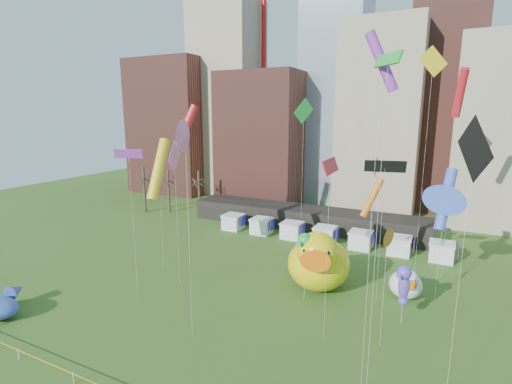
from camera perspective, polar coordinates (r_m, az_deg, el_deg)
The scene contains 25 objects.
skyline at distance 77.42m, azimuth 17.06°, elevation 13.57°, with size 101.00×23.00×68.00m.
pavilion at distance 62.64m, azimuth 7.35°, elevation -3.81°, with size 38.00×6.00×3.20m, color black.
vendor_tents at distance 55.86m, azimuth 10.18°, elevation -6.37°, with size 33.24×2.80×2.40m.
bare_trees at distance 73.42m, azimuth -12.65°, elevation 0.23°, with size 8.44×6.44×8.50m.
big_duck at distance 41.04m, azimuth 9.22°, elevation -10.05°, with size 8.04×9.60×6.87m.
small_duck at distance 42.12m, azimuth 21.32°, elevation -12.52°, with size 3.90×4.70×3.38m.
seahorse_green at distance 38.22m, azimuth 7.29°, elevation -8.59°, with size 1.72×2.00×6.84m.
seahorse_purple at distance 36.30m, azimuth 21.10°, elevation -12.40°, with size 1.61×1.80×5.46m.
kite_0 at distance 29.59m, azimuth 10.95°, elevation 3.68°, with size 0.60×3.59×14.84m.
kite_1 at distance 40.03m, azimuth -12.00°, elevation 4.86°, with size 0.98×3.18×15.47m.
kite_2 at distance 36.73m, azimuth 18.58°, elevation 3.55°, with size 3.65×1.22×14.04m.
kite_3 at distance 22.18m, azimuth 18.95°, elevation 17.31°, with size 1.68×1.86×21.31m.
kite_4 at distance 46.34m, azimuth 24.73°, elevation 16.62°, with size 2.78×1.67×25.11m.
kite_5 at distance 41.08m, azimuth 26.29°, elevation -0.98°, with size 1.84×3.64×13.08m.
kite_6 at distance 30.70m, azimuth 18.89°, elevation -6.44°, with size 0.48×1.41×9.77m.
kite_7 at distance 23.30m, azimuth 18.10°, elevation 17.79°, with size 2.03×0.76×22.69m.
kite_8 at distance 53.21m, azimuth -10.44°, elevation 9.24°, with size 3.64×3.29×19.39m.
kite_9 at distance 29.46m, azimuth -10.47°, elevation 8.14°, with size 1.15×2.39×17.77m.
kite_10 at distance 24.65m, azimuth 29.58°, elevation 5.20°, with size 1.67×3.38×18.16m.
kite_11 at distance 51.98m, azimuth 7.07°, elevation 11.53°, with size 1.73×2.93×20.12m.
kite_12 at distance 45.40m, azimuth -14.23°, elevation 3.28°, with size 1.48×4.19×15.39m.
kite_13 at distance 40.03m, azimuth 26.15°, elevation -1.07°, with size 2.72×1.63×11.68m.
kite_14 at distance 42.10m, azimuth 16.82°, elevation -0.81°, with size 2.43×2.12×11.64m.
kite_15 at distance 36.64m, azimuth -18.37°, elevation 5.25°, with size 2.68×1.24×15.03m.
kite_16 at distance 45.38m, azimuth 27.99°, elevation 12.80°, with size 1.41×3.04×22.69m.
Camera 1 is at (15.51, -15.15, 18.27)m, focal length 27.00 mm.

